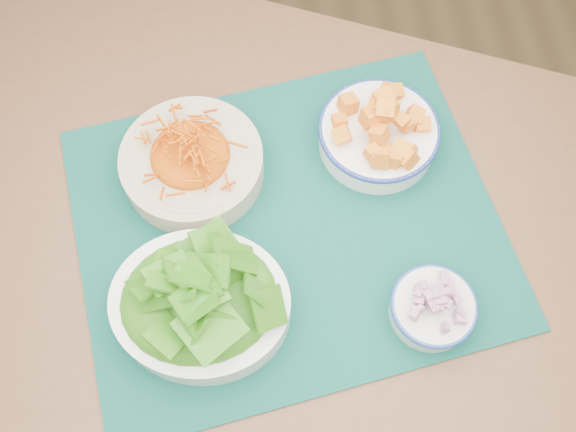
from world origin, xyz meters
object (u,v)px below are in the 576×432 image
object	(u,v)px
carrot_bowl	(191,159)
onion_bowl	(433,307)
squash_bowl	(379,129)
placemat	(288,225)
lettuce_bowl	(199,300)
table	(290,274)

from	to	relation	value
carrot_bowl	onion_bowl	distance (m)	0.40
squash_bowl	placemat	bearing A→B (deg)	-140.17
placemat	carrot_bowl	world-z (taller)	carrot_bowl
lettuce_bowl	squash_bowl	bearing A→B (deg)	51.72
squash_bowl	carrot_bowl	bearing A→B (deg)	-175.30
squash_bowl	lettuce_bowl	distance (m)	0.37
onion_bowl	table	bearing A→B (deg)	149.38
placemat	lettuce_bowl	world-z (taller)	lettuce_bowl
placemat	squash_bowl	world-z (taller)	squash_bowl
squash_bowl	lettuce_bowl	size ratio (longest dim) A/B	0.78
table	squash_bowl	world-z (taller)	squash_bowl
placemat	onion_bowl	bearing A→B (deg)	-49.99
carrot_bowl	lettuce_bowl	distance (m)	0.22
carrot_bowl	lettuce_bowl	xyz separation A→B (m)	(0.01, -0.22, 0.01)
squash_bowl	onion_bowl	distance (m)	0.28
placemat	squash_bowl	xyz separation A→B (m)	(0.15, 0.12, 0.04)
placemat	onion_bowl	size ratio (longest dim) A/B	4.34
carrot_bowl	squash_bowl	xyz separation A→B (m)	(0.28, 0.02, 0.00)
carrot_bowl	squash_bowl	size ratio (longest dim) A/B	1.24
table	placemat	size ratio (longest dim) A/B	2.58
carrot_bowl	squash_bowl	distance (m)	0.28
carrot_bowl	lettuce_bowl	bearing A→B (deg)	-88.66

